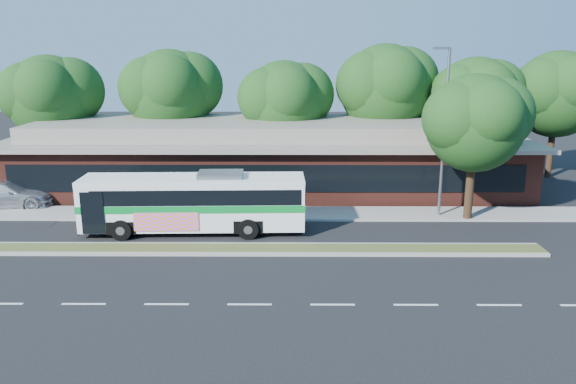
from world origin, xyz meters
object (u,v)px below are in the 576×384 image
at_px(lamp_post, 444,128).
at_px(sedan, 5,194).
at_px(transit_bus, 195,199).
at_px(sidewalk_tree, 481,121).

xyz_separation_m(lamp_post, sedan, (-24.67, 1.82, -4.11)).
height_order(lamp_post, sedan, lamp_post).
distance_m(transit_bus, sedan, 12.68).
relative_size(lamp_post, sedan, 1.66).
distance_m(lamp_post, sidewalk_tree, 1.91).
relative_size(sedan, sidewalk_tree, 0.70).
bearing_deg(sedan, transit_bus, -118.24).
xyz_separation_m(sedan, sidewalk_tree, (26.48, -2.26, 4.56)).
distance_m(sedan, sidewalk_tree, 26.96).
bearing_deg(sidewalk_tree, sedan, 175.11).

